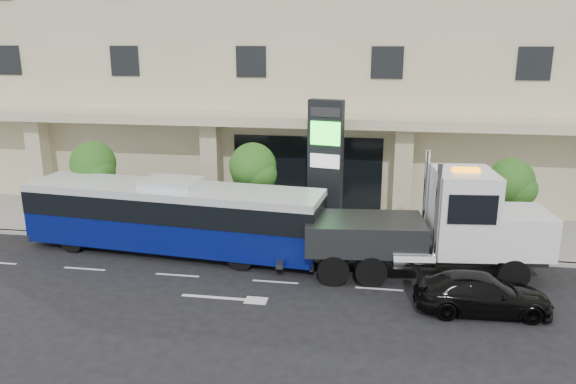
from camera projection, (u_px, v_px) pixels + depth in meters
name	position (u px, v px, depth m)	size (l,w,h in m)	color
ground	(282.00, 267.00, 23.27)	(120.00, 120.00, 0.00)	black
sidewalk	(299.00, 227.00, 28.01)	(120.00, 6.00, 0.15)	gray
curb	(290.00, 248.00, 25.16)	(120.00, 0.30, 0.15)	gray
convention_center	(323.00, 25.00, 35.33)	(60.00, 17.60, 20.00)	#C6B995
tree_left	(94.00, 167.00, 27.42)	(2.27, 2.20, 4.22)	#422B19
tree_mid	(253.00, 170.00, 26.14)	(2.28, 2.20, 4.38)	#422B19
tree_right	(511.00, 184.00, 24.41)	(2.10, 2.00, 4.04)	#422B19
city_bus	(173.00, 215.00, 24.49)	(13.37, 4.04, 3.34)	black
tow_truck	(436.00, 228.00, 21.95)	(10.69, 3.53, 4.85)	#2D3033
black_sedan	(483.00, 294.00, 19.31)	(1.89, 4.64, 1.35)	black
signage_pylon	(325.00, 168.00, 25.94)	(1.67, 0.89, 6.38)	black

